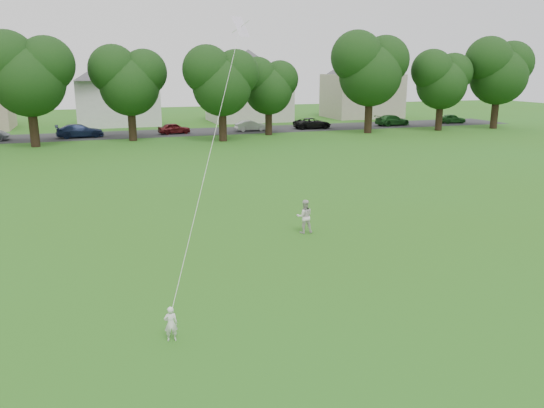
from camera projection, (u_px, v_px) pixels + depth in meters
name	position (u px, v px, depth m)	size (l,w,h in m)	color
ground	(220.00, 306.00, 14.97)	(160.00, 160.00, 0.00)	#2E6216
street	(125.00, 135.00, 53.50)	(90.00, 7.00, 0.01)	#2D2D30
toddler	(171.00, 324.00, 12.94)	(0.33, 0.22, 0.90)	silver
older_boy	(304.00, 216.00, 21.43)	(0.67, 0.52, 1.38)	silver
kite	(213.00, 139.00, 16.57)	(2.59, 4.73, 12.11)	silver
tree_row	(171.00, 70.00, 47.11)	(82.12, 8.32, 11.21)	black
parked_cars	(153.00, 129.00, 53.27)	(72.20, 2.68, 1.28)	black
house_row	(129.00, 79.00, 61.83)	(77.40, 14.07, 10.46)	silver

